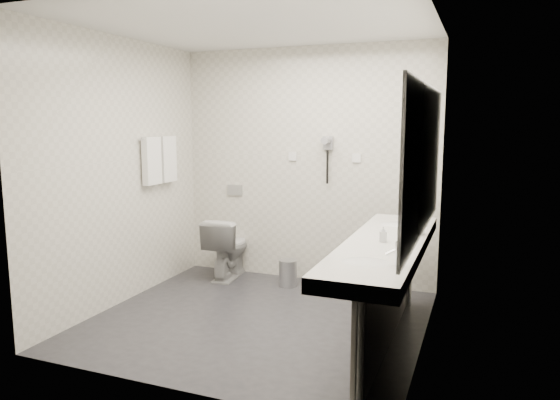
% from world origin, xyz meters
% --- Properties ---
extents(floor, '(2.80, 2.80, 0.00)m').
position_xyz_m(floor, '(0.00, 0.00, 0.00)').
color(floor, '#27262C').
rests_on(floor, ground).
extents(ceiling, '(2.80, 2.80, 0.00)m').
position_xyz_m(ceiling, '(0.00, 0.00, 2.50)').
color(ceiling, silver).
rests_on(ceiling, wall_back).
extents(wall_back, '(2.80, 0.00, 2.80)m').
position_xyz_m(wall_back, '(0.00, 1.30, 1.25)').
color(wall_back, beige).
rests_on(wall_back, floor).
extents(wall_front, '(2.80, 0.00, 2.80)m').
position_xyz_m(wall_front, '(0.00, -1.30, 1.25)').
color(wall_front, beige).
rests_on(wall_front, floor).
extents(wall_left, '(0.00, 2.60, 2.60)m').
position_xyz_m(wall_left, '(-1.40, 0.00, 1.25)').
color(wall_left, beige).
rests_on(wall_left, floor).
extents(wall_right, '(0.00, 2.60, 2.60)m').
position_xyz_m(wall_right, '(1.40, 0.00, 1.25)').
color(wall_right, beige).
rests_on(wall_right, floor).
extents(vanity_counter, '(0.55, 2.20, 0.10)m').
position_xyz_m(vanity_counter, '(1.12, -0.20, 0.80)').
color(vanity_counter, silver).
rests_on(vanity_counter, floor).
extents(vanity_panel, '(0.03, 2.15, 0.75)m').
position_xyz_m(vanity_panel, '(1.15, -0.20, 0.38)').
color(vanity_panel, gray).
rests_on(vanity_panel, floor).
extents(vanity_post_near, '(0.06, 0.06, 0.75)m').
position_xyz_m(vanity_post_near, '(1.18, -1.24, 0.38)').
color(vanity_post_near, silver).
rests_on(vanity_post_near, floor).
extents(vanity_post_far, '(0.06, 0.06, 0.75)m').
position_xyz_m(vanity_post_far, '(1.18, 0.84, 0.38)').
color(vanity_post_far, silver).
rests_on(vanity_post_far, floor).
extents(mirror, '(0.02, 2.20, 1.05)m').
position_xyz_m(mirror, '(1.39, -0.20, 1.45)').
color(mirror, '#B2BCC6').
rests_on(mirror, wall_right).
extents(basin_near, '(0.40, 0.31, 0.05)m').
position_xyz_m(basin_near, '(1.12, -0.85, 0.83)').
color(basin_near, white).
rests_on(basin_near, vanity_counter).
extents(basin_far, '(0.40, 0.31, 0.05)m').
position_xyz_m(basin_far, '(1.12, 0.45, 0.83)').
color(basin_far, white).
rests_on(basin_far, vanity_counter).
extents(faucet_near, '(0.04, 0.04, 0.15)m').
position_xyz_m(faucet_near, '(1.32, -0.85, 0.92)').
color(faucet_near, silver).
rests_on(faucet_near, vanity_counter).
extents(faucet_far, '(0.04, 0.04, 0.15)m').
position_xyz_m(faucet_far, '(1.32, 0.45, 0.92)').
color(faucet_far, silver).
rests_on(faucet_far, vanity_counter).
extents(soap_bottle_a, '(0.07, 0.07, 0.12)m').
position_xyz_m(soap_bottle_a, '(1.12, -0.25, 0.91)').
color(soap_bottle_a, silver).
rests_on(soap_bottle_a, vanity_counter).
extents(glass_left, '(0.07, 0.07, 0.10)m').
position_xyz_m(glass_left, '(1.34, 0.07, 0.90)').
color(glass_left, silver).
rests_on(glass_left, vanity_counter).
extents(glass_right, '(0.08, 0.08, 0.12)m').
position_xyz_m(glass_right, '(1.34, 0.13, 0.91)').
color(glass_right, silver).
rests_on(glass_right, vanity_counter).
extents(toilet, '(0.43, 0.70, 0.68)m').
position_xyz_m(toilet, '(-0.83, 1.04, 0.34)').
color(toilet, white).
rests_on(toilet, floor).
extents(flush_plate, '(0.18, 0.02, 0.12)m').
position_xyz_m(flush_plate, '(-0.85, 1.29, 0.95)').
color(flush_plate, '#B2B5BA').
rests_on(flush_plate, wall_back).
extents(pedal_bin, '(0.21, 0.21, 0.27)m').
position_xyz_m(pedal_bin, '(-0.08, 0.97, 0.13)').
color(pedal_bin, '#B2B5BA').
rests_on(pedal_bin, floor).
extents(bin_lid, '(0.19, 0.19, 0.02)m').
position_xyz_m(bin_lid, '(-0.08, 0.97, 0.28)').
color(bin_lid, '#B2B5BA').
rests_on(bin_lid, pedal_bin).
extents(towel_rail, '(0.02, 0.62, 0.02)m').
position_xyz_m(towel_rail, '(-1.35, 0.55, 1.55)').
color(towel_rail, silver).
rests_on(towel_rail, wall_left).
extents(towel_near, '(0.07, 0.24, 0.48)m').
position_xyz_m(towel_near, '(-1.34, 0.41, 1.33)').
color(towel_near, white).
rests_on(towel_near, towel_rail).
extents(towel_far, '(0.07, 0.24, 0.48)m').
position_xyz_m(towel_far, '(-1.34, 0.69, 1.33)').
color(towel_far, white).
rests_on(towel_far, towel_rail).
extents(dryer_cradle, '(0.10, 0.04, 0.14)m').
position_xyz_m(dryer_cradle, '(0.25, 1.27, 1.50)').
color(dryer_cradle, gray).
rests_on(dryer_cradle, wall_back).
extents(dryer_barrel, '(0.08, 0.14, 0.08)m').
position_xyz_m(dryer_barrel, '(0.25, 1.20, 1.53)').
color(dryer_barrel, gray).
rests_on(dryer_barrel, dryer_cradle).
extents(dryer_cord, '(0.02, 0.02, 0.35)m').
position_xyz_m(dryer_cord, '(0.25, 1.26, 1.25)').
color(dryer_cord, black).
rests_on(dryer_cord, dryer_cradle).
extents(switch_plate_a, '(0.09, 0.02, 0.09)m').
position_xyz_m(switch_plate_a, '(-0.15, 1.29, 1.35)').
color(switch_plate_a, white).
rests_on(switch_plate_a, wall_back).
extents(switch_plate_b, '(0.09, 0.02, 0.09)m').
position_xyz_m(switch_plate_b, '(0.55, 1.29, 1.35)').
color(switch_plate_b, white).
rests_on(switch_plate_b, wall_back).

